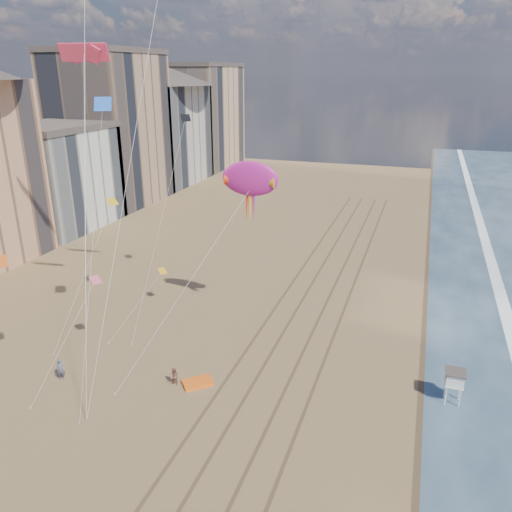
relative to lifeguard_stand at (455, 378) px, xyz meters
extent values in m
plane|color=#42301E|center=(1.91, 16.65, -2.20)|extent=(260.00, 260.00, 0.00)
plane|color=white|center=(6.11, 16.65, -2.20)|extent=(260.00, 260.00, 0.00)
cube|color=brown|center=(-18.29, 6.65, -2.19)|extent=(0.28, 120.00, 0.01)
cube|color=brown|center=(-15.89, 6.65, -2.19)|extent=(0.28, 120.00, 0.01)
cube|color=brown|center=(-13.09, 6.65, -2.19)|extent=(0.28, 120.00, 0.01)
cube|color=brown|center=(-10.89, 6.65, -2.19)|extent=(0.28, 120.00, 0.01)
cube|color=silver|center=(-62.09, 30.65, 5.80)|extent=(14.00, 18.00, 16.00)
cube|color=#473D38|center=(-62.09, 30.65, 14.30)|extent=(14.28, 18.36, 1.00)
cube|color=tan|center=(-63.09, 48.65, 11.80)|extent=(16.00, 20.00, 28.00)
cube|color=#473D38|center=(-63.09, 48.65, 26.30)|extent=(16.32, 20.40, 1.00)
cube|color=#BCB2A3|center=(-62.59, 68.65, 8.80)|extent=(15.00, 22.00, 22.00)
cone|color=#473D38|center=(-62.59, 68.65, 22.00)|extent=(34.22, 34.22, 4.40)
cube|color=tan|center=(-63.09, 90.65, 10.80)|extent=(16.00, 24.00, 26.00)
cube|color=#473D38|center=(-63.09, 90.65, 24.30)|extent=(16.32, 24.48, 1.00)
cylinder|color=white|center=(-0.53, -0.53, -1.41)|extent=(0.11, 0.11, 1.58)
cylinder|color=white|center=(0.53, -0.53, -1.41)|extent=(0.11, 0.11, 1.58)
cylinder|color=white|center=(-0.53, 0.53, -1.41)|extent=(0.11, 0.11, 1.58)
cylinder|color=white|center=(0.53, 0.53, -1.41)|extent=(0.11, 0.11, 1.58)
cube|color=white|center=(0.00, 0.00, -0.49)|extent=(1.41, 1.41, 0.11)
cube|color=white|center=(0.00, 0.00, 0.04)|extent=(1.32, 1.32, 0.97)
cube|color=#473D38|center=(0.00, 0.00, 0.61)|extent=(1.58, 1.58, 0.09)
cube|color=orange|center=(-20.34, -4.38, -2.06)|extent=(2.92, 2.84, 0.28)
ellipsoid|color=#AC1A7A|center=(-19.50, 6.79, 13.33)|extent=(5.00, 0.94, 2.97)
cone|color=red|center=(-21.29, 6.79, 13.11)|extent=(1.34, 1.11, 1.11)
cone|color=yellow|center=(-17.72, 6.79, 13.11)|extent=(1.34, 1.11, 1.11)
cylinder|color=silver|center=(-22.83, -0.57, 5.01)|extent=(0.03, 0.03, 21.65)
imported|color=#505667|center=(-31.76, -7.49, -1.22)|extent=(0.86, 0.78, 1.97)
imported|color=#8F5849|center=(-22.11, -5.12, -1.37)|extent=(0.92, 0.78, 1.65)
cube|color=#D42F49|center=(-32.17, 1.13, 24.24)|extent=(4.32, 1.46, 1.48)
plane|color=blue|center=(-27.66, -3.39, 20.46)|extent=(2.09, 1.97, 0.96)
plane|color=black|center=(-27.65, 10.32, 18.33)|extent=(1.58, 1.54, 0.64)
plane|color=#CC4D13|center=(-34.36, -9.09, 8.95)|extent=(1.49, 1.51, 0.67)
plane|color=orange|center=(-30.36, 8.26, 2.04)|extent=(1.30, 1.32, 0.49)
plane|color=gold|center=(-34.20, 5.79, 10.17)|extent=(1.65, 1.67, 0.48)
plane|color=#D95467|center=(-30.56, -3.01, 5.49)|extent=(1.42, 1.45, 0.45)
camera|label=1|loc=(-4.08, -36.78, 22.79)|focal=35.00mm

